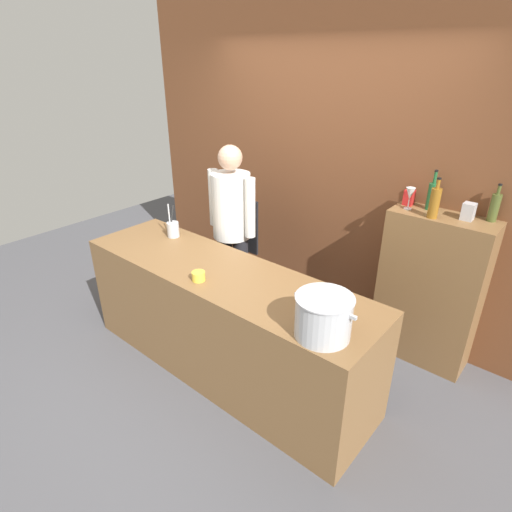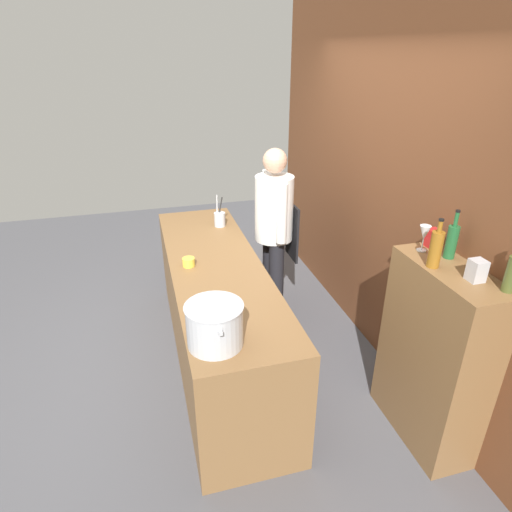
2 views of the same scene
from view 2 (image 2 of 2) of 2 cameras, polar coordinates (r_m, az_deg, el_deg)
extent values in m
plane|color=#4C4C51|center=(3.86, -4.79, -13.06)|extent=(8.00, 8.00, 0.00)
cube|color=brown|center=(3.63, 16.85, 10.15)|extent=(4.40, 0.10, 3.00)
cube|color=brown|center=(3.59, -5.05, -7.47)|extent=(2.49, 0.70, 0.90)
cube|color=brown|center=(3.06, 22.36, -12.19)|extent=(0.76, 0.32, 1.27)
cylinder|color=black|center=(4.05, 2.63, -3.68)|extent=(0.14, 0.14, 0.84)
cylinder|color=black|center=(4.22, 1.82, -2.39)|extent=(0.14, 0.14, 0.84)
cylinder|color=white|center=(3.84, 2.40, 6.28)|extent=(0.34, 0.34, 0.58)
cube|color=black|center=(3.98, 4.81, 3.24)|extent=(0.30, 0.02, 0.52)
cylinder|color=white|center=(3.64, 3.43, 5.58)|extent=(0.09, 0.09, 0.52)
cylinder|color=white|center=(4.03, 1.47, 7.69)|extent=(0.09, 0.09, 0.52)
sphere|color=tan|center=(3.72, 2.52, 12.45)|extent=(0.21, 0.21, 0.21)
cylinder|color=#B7BABF|center=(2.45, -5.46, -9.13)|extent=(0.32, 0.32, 0.24)
cylinder|color=#B7BABF|center=(2.38, -5.59, -6.65)|extent=(0.33, 0.33, 0.01)
cube|color=#B7BABF|center=(2.55, -6.26, -5.48)|extent=(0.04, 0.02, 0.02)
cube|color=#B7BABF|center=(2.26, -4.72, -10.02)|extent=(0.04, 0.02, 0.02)
cylinder|color=#B7BABF|center=(4.06, -4.81, 4.84)|extent=(0.10, 0.10, 0.13)
cylinder|color=#262626|center=(4.05, -4.81, 6.04)|extent=(0.03, 0.06, 0.26)
cylinder|color=#B7BABF|center=(4.04, -5.15, 6.10)|extent=(0.03, 0.02, 0.28)
cylinder|color=yellow|center=(3.35, -8.88, -0.79)|extent=(0.10, 0.10, 0.07)
cylinder|color=#1E592D|center=(2.83, 24.37, 1.67)|extent=(0.07, 0.07, 0.20)
cylinder|color=#1E592D|center=(2.78, 24.92, 4.41)|extent=(0.02, 0.02, 0.09)
cylinder|color=black|center=(2.76, 25.11, 5.39)|extent=(0.03, 0.03, 0.01)
cylinder|color=#475123|center=(2.58, 30.66, -2.10)|extent=(0.06, 0.06, 0.20)
cylinder|color=#8C5919|center=(2.67, 22.60, 0.78)|extent=(0.07, 0.07, 0.22)
cylinder|color=#8C5919|center=(2.62, 23.12, 3.60)|extent=(0.03, 0.03, 0.07)
cylinder|color=black|center=(2.61, 23.27, 4.40)|extent=(0.03, 0.03, 0.01)
cylinder|color=silver|center=(2.90, 20.98, 0.74)|extent=(0.06, 0.06, 0.01)
cylinder|color=silver|center=(2.89, 21.09, 1.41)|extent=(0.01, 0.01, 0.07)
cone|color=silver|center=(2.86, 21.35, 2.88)|extent=(0.07, 0.07, 0.09)
cube|color=#B2B2B7|center=(2.63, 27.10, -1.72)|extent=(0.08, 0.08, 0.12)
cube|color=red|center=(2.96, 22.23, 2.23)|extent=(0.07, 0.07, 0.12)
camera|label=1|loc=(1.74, -70.16, 6.50)|focal=29.17mm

